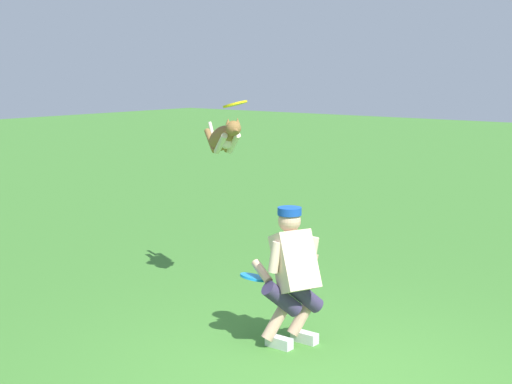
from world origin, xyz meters
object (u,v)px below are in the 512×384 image
Objects in this scene: person at (293,272)px; frisbee_flying at (235,104)px; dog at (223,138)px; frisbee_held at (254,277)px.

frisbee_flying is at bearing -10.20° from person.
dog is at bearing -9.19° from person.
frisbee_held is (-1.41, 1.19, -1.14)m from dog.
person is 4.92× the size of frisbee_held.
frisbee_flying reaches higher than dog.
frisbee_held is at bearing -9.02° from dog.
dog reaches higher than frisbee_held.
frisbee_flying reaches higher than frisbee_held.
frisbee_held is (-1.10, 1.04, -1.55)m from frisbee_flying.
person is 2.34m from dog.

